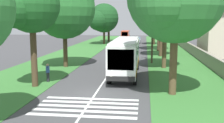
% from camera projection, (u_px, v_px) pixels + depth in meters
% --- Properties ---
extents(ground, '(160.00, 160.00, 0.00)m').
position_uv_depth(ground, '(95.00, 95.00, 20.91)').
color(ground, '#424244').
extents(grass_verge_left, '(120.00, 8.00, 0.04)m').
position_uv_depth(grass_verge_left, '(55.00, 62.00, 36.60)').
color(grass_verge_left, '#387533').
rests_on(grass_verge_left, ground).
extents(grass_verge_right, '(120.00, 8.00, 0.04)m').
position_uv_depth(grass_verge_right, '(179.00, 65.00, 34.65)').
color(grass_verge_right, '#387533').
rests_on(grass_verge_right, ground).
extents(centre_line, '(110.00, 0.16, 0.01)m').
position_uv_depth(centre_line, '(116.00, 64.00, 35.62)').
color(centre_line, silver).
rests_on(centre_line, ground).
extents(coach_bus, '(11.16, 2.62, 3.73)m').
position_uv_depth(coach_bus, '(125.00, 55.00, 27.79)').
color(coach_bus, white).
rests_on(coach_bus, ground).
extents(zebra_crossing, '(4.05, 6.80, 0.01)m').
position_uv_depth(zebra_crossing, '(87.00, 107.00, 18.05)').
color(zebra_crossing, silver).
rests_on(zebra_crossing, ground).
extents(trailing_car_0, '(4.30, 1.78, 1.43)m').
position_uv_depth(trailing_car_0, '(133.00, 49.00, 47.96)').
color(trailing_car_0, gray).
rests_on(trailing_car_0, ground).
extents(trailing_car_1, '(4.30, 1.78, 1.43)m').
position_uv_depth(trailing_car_1, '(134.00, 45.00, 54.15)').
color(trailing_car_1, navy).
rests_on(trailing_car_1, ground).
extents(trailing_car_2, '(4.30, 1.78, 1.43)m').
position_uv_depth(trailing_car_2, '(120.00, 42.00, 62.97)').
color(trailing_car_2, '#B21E1E').
rests_on(trailing_car_2, ground).
extents(trailing_car_3, '(4.30, 1.78, 1.43)m').
position_uv_depth(trailing_car_3, '(137.00, 40.00, 68.05)').
color(trailing_car_3, gray).
rests_on(trailing_car_3, ground).
extents(trailing_minibus_0, '(6.00, 2.14, 2.53)m').
position_uv_depth(trailing_minibus_0, '(125.00, 34.00, 79.82)').
color(trailing_minibus_0, '#CC4C33').
rests_on(trailing_minibus_0, ground).
extents(roadside_tree_left_0, '(5.67, 4.70, 9.32)m').
position_uv_depth(roadside_tree_left_0, '(108.00, 15.00, 69.83)').
color(roadside_tree_left_0, '#3D2D1E').
rests_on(roadside_tree_left_0, grass_verge_left).
extents(roadside_tree_left_1, '(8.53, 6.81, 9.46)m').
position_uv_depth(roadside_tree_left_1, '(103.00, 19.00, 63.50)').
color(roadside_tree_left_1, '#4C3826').
rests_on(roadside_tree_left_1, grass_verge_left).
extents(roadside_tree_left_2, '(8.25, 7.39, 10.77)m').
position_uv_depth(roadside_tree_left_2, '(63.00, 9.00, 32.24)').
color(roadside_tree_left_2, '#4C3826').
rests_on(roadside_tree_left_2, grass_verge_left).
extents(roadside_tree_left_4, '(5.75, 4.67, 9.23)m').
position_uv_depth(roadside_tree_left_4, '(30.00, 7.00, 22.49)').
color(roadside_tree_left_4, '#4C3826').
rests_on(roadside_tree_left_4, grass_verge_left).
extents(roadside_tree_right_0, '(7.13, 5.83, 9.17)m').
position_uv_depth(roadside_tree_right_0, '(164.00, 16.00, 31.75)').
color(roadside_tree_right_0, brown).
rests_on(roadside_tree_right_0, grass_verge_right).
extents(roadside_tree_right_1, '(7.20, 6.09, 11.36)m').
position_uv_depth(roadside_tree_right_1, '(159.00, 6.00, 49.35)').
color(roadside_tree_right_1, '#4C3826').
rests_on(roadside_tree_right_1, grass_verge_right).
extents(roadside_tree_right_2, '(5.73, 4.60, 8.30)m').
position_uv_depth(roadside_tree_right_2, '(154.00, 19.00, 61.81)').
color(roadside_tree_right_2, '#3D2D1E').
rests_on(roadside_tree_right_2, grass_verge_right).
extents(roadside_tree_right_3, '(6.31, 5.24, 9.87)m').
position_uv_depth(roadside_tree_right_3, '(161.00, 10.00, 41.62)').
color(roadside_tree_right_3, '#4C3826').
rests_on(roadside_tree_right_3, grass_verge_right).
extents(utility_pole, '(0.24, 1.40, 8.74)m').
position_uv_depth(utility_pole, '(153.00, 29.00, 35.32)').
color(utility_pole, '#473828').
rests_on(utility_pole, grass_verge_right).
extents(roadside_wall, '(70.00, 0.40, 1.57)m').
position_uv_depth(roadside_wall, '(199.00, 54.00, 39.03)').
color(roadside_wall, gray).
rests_on(roadside_wall, grass_verge_right).
extents(pedestrian, '(0.34, 0.34, 1.69)m').
position_uv_depth(pedestrian, '(48.00, 72.00, 25.04)').
color(pedestrian, '#26262D').
rests_on(pedestrian, grass_verge_left).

